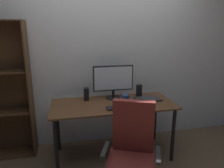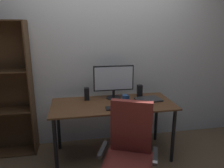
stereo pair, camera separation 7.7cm
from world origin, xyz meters
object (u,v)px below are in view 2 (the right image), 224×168
(speaker_left, at_px, (87,94))
(keyboard, at_px, (118,108))
(mouse, at_px, (133,106))
(speaker_right, at_px, (140,91))
(laptop, at_px, (148,99))
(coffee_mug, at_px, (125,99))
(desk, at_px, (113,110))
(office_chair, at_px, (129,161))
(bookshelf, at_px, (2,92))
(monitor, at_px, (114,80))

(speaker_left, bearing_deg, keyboard, -47.88)
(mouse, distance_m, speaker_right, 0.41)
(mouse, xyz_separation_m, laptop, (0.27, 0.20, -0.01))
(keyboard, relative_size, coffee_mug, 2.95)
(desk, relative_size, office_chair, 1.54)
(keyboard, distance_m, bookshelf, 1.52)
(laptop, distance_m, office_chair, 1.02)
(bookshelf, bearing_deg, office_chair, -39.38)
(keyboard, bearing_deg, speaker_right, 45.86)
(laptop, bearing_deg, keyboard, -161.89)
(laptop, bearing_deg, bookshelf, 163.08)
(keyboard, distance_m, speaker_left, 0.52)
(office_chair, bearing_deg, speaker_left, 130.25)
(coffee_mug, xyz_separation_m, speaker_left, (-0.48, 0.18, 0.04))
(speaker_left, height_order, bookshelf, bookshelf)
(keyboard, xyz_separation_m, laptop, (0.46, 0.22, 0.00))
(speaker_right, bearing_deg, coffee_mug, -143.93)
(mouse, xyz_separation_m, bookshelf, (-1.62, 0.50, 0.11))
(speaker_right, distance_m, bookshelf, 1.82)
(keyboard, bearing_deg, mouse, 8.97)
(laptop, bearing_deg, mouse, -151.27)
(mouse, height_order, speaker_right, speaker_right)
(desk, relative_size, speaker_right, 9.12)
(office_chair, bearing_deg, monitor, 109.97)
(keyboard, xyz_separation_m, speaker_right, (0.39, 0.38, 0.08))
(mouse, bearing_deg, coffee_mug, 117.28)
(laptop, distance_m, bookshelf, 1.91)
(laptop, relative_size, speaker_right, 1.88)
(speaker_left, bearing_deg, mouse, -33.39)
(monitor, bearing_deg, speaker_right, -1.24)
(coffee_mug, xyz_separation_m, bookshelf, (-1.56, 0.33, 0.08))
(speaker_left, bearing_deg, bookshelf, 172.12)
(keyboard, relative_size, speaker_right, 1.71)
(desk, height_order, keyboard, keyboard)
(coffee_mug, relative_size, speaker_right, 0.58)
(monitor, height_order, office_chair, monitor)
(mouse, xyz_separation_m, speaker_right, (0.19, 0.35, 0.07))
(speaker_right, xyz_separation_m, bookshelf, (-1.81, 0.15, 0.04))
(desk, relative_size, keyboard, 5.35)
(monitor, relative_size, bookshelf, 0.31)
(coffee_mug, xyz_separation_m, speaker_right, (0.25, 0.18, 0.04))
(desk, height_order, mouse, mouse)
(coffee_mug, bearing_deg, mouse, -72.62)
(speaker_right, bearing_deg, bookshelf, 175.27)
(mouse, bearing_deg, laptop, 46.30)
(desk, xyz_separation_m, monitor, (0.05, 0.20, 0.34))
(monitor, xyz_separation_m, keyboard, (-0.02, -0.39, -0.25))
(desk, bearing_deg, monitor, 76.79)
(desk, distance_m, monitor, 0.40)
(coffee_mug, xyz_separation_m, laptop, (0.32, 0.02, -0.04))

